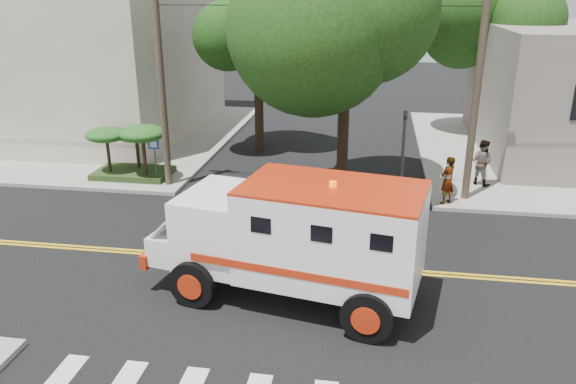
# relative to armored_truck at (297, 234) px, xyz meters

# --- Properties ---
(ground) EXTENTS (100.00, 100.00, 0.00)m
(ground) POSITION_rel_armored_truck_xyz_m (-0.87, 1.90, -1.85)
(ground) COLOR black
(ground) RESTS_ON ground
(sidewalk_nw) EXTENTS (17.00, 17.00, 0.15)m
(sidewalk_nw) POSITION_rel_armored_truck_xyz_m (-14.37, 15.40, -1.78)
(sidewalk_nw) COLOR gray
(sidewalk_nw) RESTS_ON ground
(building_left) EXTENTS (16.00, 14.00, 10.00)m
(building_left) POSITION_rel_armored_truck_xyz_m (-16.37, 16.90, 3.30)
(building_left) COLOR #AFA18F
(building_left) RESTS_ON sidewalk_nw
(utility_pole_left) EXTENTS (0.28, 0.28, 9.00)m
(utility_pole_left) POSITION_rel_armored_truck_xyz_m (-6.47, 7.90, 2.65)
(utility_pole_left) COLOR #382D23
(utility_pole_left) RESTS_ON ground
(utility_pole_right) EXTENTS (0.28, 0.28, 9.00)m
(utility_pole_right) POSITION_rel_armored_truck_xyz_m (5.43, 8.10, 2.65)
(utility_pole_right) COLOR #382D23
(utility_pole_right) RESTS_ON ground
(tree_main) EXTENTS (6.08, 5.70, 9.85)m
(tree_main) POSITION_rel_armored_truck_xyz_m (1.07, 8.11, 5.35)
(tree_main) COLOR black
(tree_main) RESTS_ON ground
(tree_left) EXTENTS (4.48, 4.20, 7.70)m
(tree_left) POSITION_rel_armored_truck_xyz_m (-3.55, 13.69, 3.88)
(tree_left) COLOR black
(tree_left) RESTS_ON ground
(tree_right) EXTENTS (4.80, 4.50, 8.20)m
(tree_right) POSITION_rel_armored_truck_xyz_m (7.98, 17.67, 4.24)
(tree_right) COLOR black
(tree_right) RESTS_ON ground
(traffic_signal) EXTENTS (0.15, 0.18, 3.60)m
(traffic_signal) POSITION_rel_armored_truck_xyz_m (2.93, 7.50, 0.37)
(traffic_signal) COLOR #3F3F42
(traffic_signal) RESTS_ON ground
(accessibility_sign) EXTENTS (0.45, 0.10, 2.02)m
(accessibility_sign) POSITION_rel_armored_truck_xyz_m (-7.07, 8.08, -0.49)
(accessibility_sign) COLOR #3F3F42
(accessibility_sign) RESTS_ON ground
(palm_planter) EXTENTS (3.52, 2.63, 2.36)m
(palm_planter) POSITION_rel_armored_truck_xyz_m (-8.31, 8.53, -0.21)
(palm_planter) COLOR #1E3314
(palm_planter) RESTS_ON sidewalk_nw
(armored_truck) EXTENTS (7.51, 3.95, 3.26)m
(armored_truck) POSITION_rel_armored_truck_xyz_m (0.00, 0.00, 0.00)
(armored_truck) COLOR white
(armored_truck) RESTS_ON ground
(pedestrian_a) EXTENTS (0.78, 0.77, 1.82)m
(pedestrian_a) POSITION_rel_armored_truck_xyz_m (4.63, 7.40, -0.79)
(pedestrian_a) COLOR gray
(pedestrian_a) RESTS_ON sidewalk_ne
(pedestrian_b) EXTENTS (1.16, 1.12, 1.89)m
(pedestrian_b) POSITION_rel_armored_truck_xyz_m (6.24, 9.86, -0.76)
(pedestrian_b) COLOR gray
(pedestrian_b) RESTS_ON sidewalk_ne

